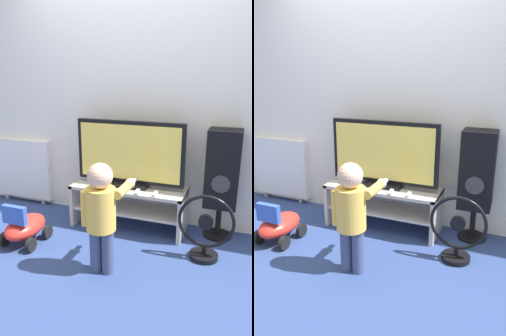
% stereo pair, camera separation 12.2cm
% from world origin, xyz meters
% --- Properties ---
extents(ground_plane, '(16.00, 16.00, 0.00)m').
position_xyz_m(ground_plane, '(0.00, 0.00, 0.00)').
color(ground_plane, navy).
extents(wall_back, '(10.00, 0.06, 2.60)m').
position_xyz_m(wall_back, '(0.00, 0.48, 1.30)').
color(wall_back, silver).
rests_on(wall_back, ground_plane).
extents(tv_stand, '(1.12, 0.40, 0.43)m').
position_xyz_m(tv_stand, '(0.00, 0.20, 0.29)').
color(tv_stand, beige).
rests_on(tv_stand, ground_plane).
extents(television, '(1.07, 0.20, 0.64)m').
position_xyz_m(television, '(0.00, 0.22, 0.75)').
color(television, black).
rests_on(television, tv_stand).
extents(game_console, '(0.04, 0.17, 0.05)m').
position_xyz_m(game_console, '(-0.25, 0.14, 0.46)').
color(game_console, white).
rests_on(game_console, tv_stand).
extents(remote_primary, '(0.04, 0.13, 0.03)m').
position_xyz_m(remote_primary, '(0.31, 0.07, 0.44)').
color(remote_primary, white).
rests_on(remote_primary, tv_stand).
extents(remote_secondary, '(0.05, 0.13, 0.03)m').
position_xyz_m(remote_secondary, '(0.14, 0.06, 0.44)').
color(remote_secondary, white).
rests_on(remote_secondary, tv_stand).
extents(child, '(0.34, 0.50, 0.88)m').
position_xyz_m(child, '(0.07, -0.58, 0.52)').
color(child, '#3F4C72').
rests_on(child, ground_plane).
extents(speaker_tower, '(0.29, 0.26, 1.03)m').
position_xyz_m(speaker_tower, '(0.86, 0.31, 0.65)').
color(speaker_tower, black).
rests_on(speaker_tower, ground_plane).
extents(floor_fan, '(0.46, 0.24, 0.57)m').
position_xyz_m(floor_fan, '(0.79, -0.12, 0.25)').
color(floor_fan, black).
rests_on(floor_fan, ground_plane).
extents(ride_on_toy, '(0.32, 0.47, 0.41)m').
position_xyz_m(ride_on_toy, '(-0.78, -0.43, 0.16)').
color(ride_on_toy, red).
rests_on(ride_on_toy, ground_plane).
extents(radiator, '(0.74, 0.08, 0.76)m').
position_xyz_m(radiator, '(-1.41, 0.41, 0.41)').
color(radiator, white).
rests_on(radiator, ground_plane).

